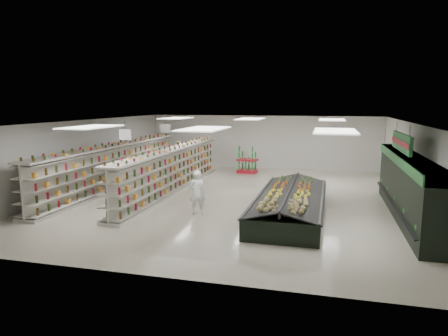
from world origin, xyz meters
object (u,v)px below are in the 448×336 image
(soda_endcap, at_px, (247,161))
(shopper_background, at_px, (180,157))
(produce_island, at_px, (290,202))
(shopper_main, at_px, (197,192))
(gondola_left, at_px, (115,168))
(gondola_center, at_px, (173,171))

(soda_endcap, height_order, shopper_background, shopper_background)
(produce_island, height_order, shopper_main, shopper_main)
(gondola_left, bearing_deg, shopper_main, -32.27)
(gondola_left, distance_m, produce_island, 8.82)
(gondola_left, height_order, shopper_background, gondola_left)
(gondola_center, relative_size, shopper_background, 6.00)
(produce_island, bearing_deg, shopper_main, -165.77)
(gondola_left, height_order, shopper_main, gondola_left)
(shopper_main, bearing_deg, shopper_background, -89.04)
(shopper_background, bearing_deg, soda_endcap, -38.69)
(gondola_center, xyz_separation_m, shopper_background, (-1.22, 4.27, 0.04))
(gondola_left, bearing_deg, gondola_center, 2.50)
(gondola_left, relative_size, shopper_background, 6.31)
(soda_endcap, distance_m, shopper_main, 8.90)
(shopper_main, relative_size, shopper_background, 0.86)
(shopper_main, height_order, shopper_background, shopper_background)
(gondola_center, distance_m, soda_endcap, 5.95)
(gondola_center, distance_m, shopper_main, 4.16)
(produce_island, relative_size, shopper_main, 4.14)
(soda_endcap, bearing_deg, produce_island, -68.76)
(gondola_center, bearing_deg, gondola_left, -178.04)
(gondola_left, bearing_deg, soda_endcap, 47.13)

